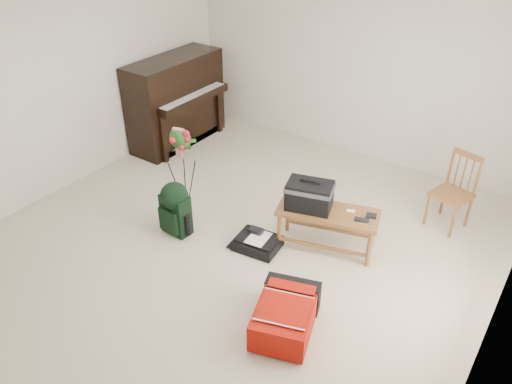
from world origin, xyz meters
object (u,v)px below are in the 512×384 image
Objects in this scene: green_backpack at (175,206)px; flower_stand at (183,172)px; dining_chair at (453,192)px; black_duffel at (258,242)px; bench at (317,199)px; red_suitcase at (288,312)px; piano at (177,103)px.

green_backpack is 0.44m from flower_stand.
flower_stand reaches higher than dining_chair.
black_duffel is at bearing -11.59° from flower_stand.
bench is 1.29m from red_suitcase.
red_suitcase is at bearing -30.77° from flower_stand.
green_backpack is 0.56× the size of flower_stand.
dining_chair is at bearing 31.30° from bench.
bench is at bearing 36.27° from black_duffel.
piano is 1.91m from flower_stand.
piano is at bearing 128.27° from red_suitcase.
green_backpack is (-0.89, -0.28, 0.27)m from black_duffel.
dining_chair is 2.42m from red_suitcase.
flower_stand reaches higher than green_backpack.
flower_stand is (-1.51, -0.34, -0.02)m from bench.
flower_stand is at bearing -134.75° from dining_chair.
dining_chair is at bearing 56.10° from red_suitcase.
piano reaches higher than flower_stand.
dining_chair is 0.78× the size of flower_stand.
piano is at bearing -162.97° from dining_chair.
black_duffel is (-0.44, -0.42, -0.49)m from bench.
bench is 1.57m from dining_chair.
piano is 1.81× the size of red_suitcase.
black_duffel is (-0.84, 0.74, -0.09)m from red_suitcase.
flower_stand is at bearing 169.04° from black_duffel.
piano is 3.91m from dining_chair.
bench is at bearing 5.22° from flower_stand.
bench is at bearing -117.51° from dining_chair.
flower_stand is (-2.57, -1.50, 0.12)m from dining_chair.
dining_chair is (1.06, 1.16, -0.14)m from bench.
dining_chair reaches higher than bench.
red_suitcase is 2.10m from flower_stand.
red_suitcase is 1.33× the size of green_backpack.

